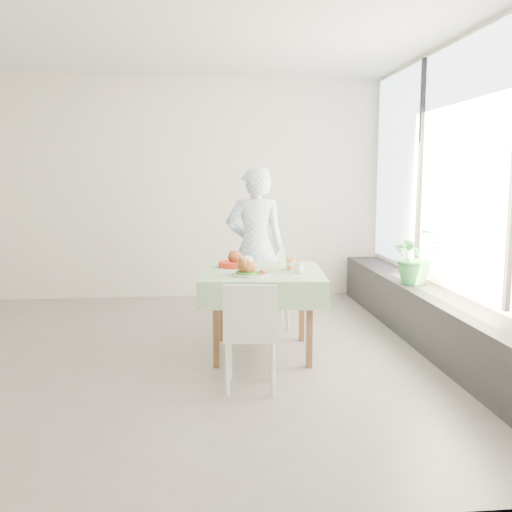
{
  "coord_description": "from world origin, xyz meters",
  "views": [
    {
      "loc": [
        0.68,
        -4.87,
        1.57
      ],
      "look_at": [
        1.16,
        0.04,
        0.87
      ],
      "focal_mm": 40.0,
      "sensor_mm": 36.0,
      "label": 1
    }
  ],
  "objects": [
    {
      "name": "floor",
      "position": [
        0.0,
        0.0,
        0.0
      ],
      "size": [
        6.0,
        6.0,
        0.0
      ],
      "primitive_type": "plane",
      "color": "#64625F",
      "rests_on": "ground"
    },
    {
      "name": "ceiling",
      "position": [
        0.0,
        0.0,
        2.8
      ],
      "size": [
        6.0,
        6.0,
        0.0
      ],
      "primitive_type": "plane",
      "rotation": [
        3.14,
        0.0,
        0.0
      ],
      "color": "white",
      "rests_on": "ground"
    },
    {
      "name": "wall_back",
      "position": [
        0.0,
        2.5,
        1.4
      ],
      "size": [
        6.0,
        0.02,
        2.8
      ],
      "primitive_type": "cube",
      "color": "silver",
      "rests_on": "ground"
    },
    {
      "name": "wall_front",
      "position": [
        0.0,
        -2.5,
        1.4
      ],
      "size": [
        6.0,
        0.02,
        2.8
      ],
      "primitive_type": "cube",
      "color": "silver",
      "rests_on": "ground"
    },
    {
      "name": "wall_right",
      "position": [
        3.0,
        0.0,
        1.4
      ],
      "size": [
        0.02,
        5.0,
        2.8
      ],
      "primitive_type": "cube",
      "color": "silver",
      "rests_on": "ground"
    },
    {
      "name": "window_pane",
      "position": [
        2.97,
        0.0,
        1.65
      ],
      "size": [
        0.01,
        4.8,
        2.18
      ],
      "primitive_type": "cube",
      "color": "#D1E0F9",
      "rests_on": "ground"
    },
    {
      "name": "window_ledge",
      "position": [
        2.8,
        0.0,
        0.25
      ],
      "size": [
        0.4,
        4.8,
        0.5
      ],
      "primitive_type": "cube",
      "color": "black",
      "rests_on": "ground"
    },
    {
      "name": "cafe_table",
      "position": [
        1.21,
        -0.01,
        0.46
      ],
      "size": [
        1.13,
        1.13,
        0.74
      ],
      "color": "brown",
      "rests_on": "ground"
    },
    {
      "name": "chair_far",
      "position": [
        1.37,
        0.85,
        0.25
      ],
      "size": [
        0.39,
        0.39,
        0.8
      ],
      "color": "white",
      "rests_on": "ground"
    },
    {
      "name": "chair_near",
      "position": [
        1.03,
        -0.84,
        0.25
      ],
      "size": [
        0.42,
        0.42,
        0.81
      ],
      "color": "white",
      "rests_on": "ground"
    },
    {
      "name": "diner",
      "position": [
        1.24,
        0.91,
        0.83
      ],
      "size": [
        0.6,
        0.4,
        1.66
      ],
      "primitive_type": "imported",
      "rotation": [
        0.0,
        0.0,
        3.14
      ],
      "color": "#90C4E7",
      "rests_on": "ground"
    },
    {
      "name": "main_dish",
      "position": [
        1.07,
        -0.23,
        0.8
      ],
      "size": [
        0.33,
        0.33,
        0.17
      ],
      "color": "white",
      "rests_on": "cafe_table"
    },
    {
      "name": "juice_cup_orange",
      "position": [
        1.46,
        0.02,
        0.81
      ],
      "size": [
        0.1,
        0.1,
        0.27
      ],
      "color": "white",
      "rests_on": "cafe_table"
    },
    {
      "name": "juice_cup_lemonade",
      "position": [
        1.5,
        -0.15,
        0.8
      ],
      "size": [
        0.09,
        0.09,
        0.25
      ],
      "color": "white",
      "rests_on": "cafe_table"
    },
    {
      "name": "second_dish",
      "position": [
        0.99,
        0.24,
        0.78
      ],
      "size": [
        0.3,
        0.3,
        0.14
      ],
      "color": "red",
      "rests_on": "cafe_table"
    },
    {
      "name": "potted_plant",
      "position": [
        2.79,
        0.51,
        0.78
      ],
      "size": [
        0.57,
        0.51,
        0.55
      ],
      "primitive_type": "imported",
      "rotation": [
        0.0,
        0.0,
        0.18
      ],
      "color": "#277637",
      "rests_on": "window_ledge"
    }
  ]
}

